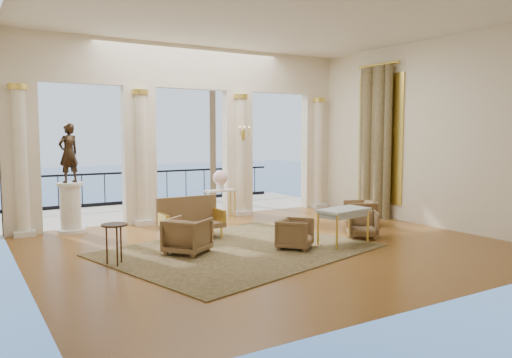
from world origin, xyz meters
TOP-DOWN VIEW (x-y plane):
  - floor at (0.00, 0.00)m, footprint 9.00×9.00m
  - room_walls at (0.00, -1.12)m, footprint 9.00×9.00m
  - arcade at (-0.00, 3.82)m, footprint 9.00×0.56m
  - terrace at (0.00, 5.80)m, footprint 10.00×3.60m
  - balustrade at (0.00, 7.40)m, footprint 9.00×0.06m
  - palm_tree at (2.00, 6.60)m, footprint 2.00×2.00m
  - sea at (0.00, 60.00)m, footprint 160.00×160.00m
  - curtain at (4.28, 1.50)m, footprint 0.33×1.40m
  - window_frame at (4.47, 1.50)m, footprint 0.04×1.60m
  - wall_sconce at (1.40, 3.51)m, footprint 0.30×0.11m
  - rug at (-0.73, -0.01)m, footprint 5.52×4.77m
  - armchair_a at (0.28, -0.45)m, footprint 0.87×0.87m
  - armchair_b at (2.15, -0.35)m, footprint 0.85×0.84m
  - armchair_c at (3.10, 0.74)m, footprint 0.82×0.84m
  - armchair_d at (-1.67, 0.27)m, footprint 0.98×0.99m
  - settee at (-1.10, 1.44)m, footprint 1.37×0.60m
  - game_table at (1.35, -0.65)m, footprint 1.15×0.75m
  - pedestal at (-3.14, 3.50)m, footprint 0.62×0.62m
  - statue at (-3.14, 3.50)m, footprint 0.57×0.49m
  - console_table at (0.60, 3.35)m, footprint 0.84×0.40m
  - urn at (0.60, 3.35)m, footprint 0.38×0.38m
  - side_table at (-3.06, 0.15)m, footprint 0.44×0.44m

SIDE VIEW (x-z plane):
  - sea at x=0.00m, z-range -6.00..-6.00m
  - terrace at x=0.00m, z-range -0.10..0.00m
  - floor at x=0.00m, z-range 0.00..0.00m
  - rug at x=-0.73m, z-range 0.00..0.02m
  - armchair_b at x=2.15m, z-range 0.00..0.64m
  - armchair_a at x=0.28m, z-range 0.00..0.66m
  - armchair_c at x=3.10m, z-range 0.00..0.67m
  - armchair_d at x=-1.67m, z-range 0.00..0.75m
  - balustrade at x=0.00m, z-range -0.11..0.92m
  - settee at x=-1.10m, z-range 0.00..0.90m
  - pedestal at x=-3.14m, z-range -0.02..1.12m
  - side_table at x=-3.06m, z-range 0.26..0.97m
  - console_table at x=0.60m, z-range 0.25..1.03m
  - game_table at x=1.35m, z-range 0.29..1.03m
  - urn at x=0.60m, z-range 0.81..1.32m
  - statue at x=-3.14m, z-range 1.14..2.48m
  - curtain at x=4.28m, z-range -0.03..4.06m
  - window_frame at x=4.47m, z-range 0.40..3.80m
  - wall_sconce at x=1.40m, z-range 2.06..2.40m
  - arcade at x=0.00m, z-range 0.33..4.83m
  - room_walls at x=0.00m, z-range -1.62..7.38m
  - palm_tree at x=2.00m, z-range 1.84..6.34m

